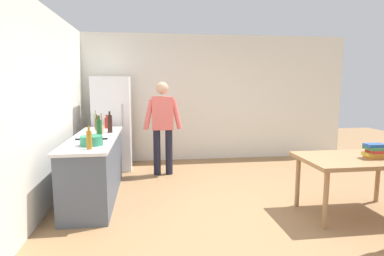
{
  "coord_description": "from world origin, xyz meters",
  "views": [
    {
      "loc": [
        -1.21,
        -3.94,
        1.69
      ],
      "look_at": [
        -0.53,
        0.97,
        0.98
      ],
      "focal_mm": 30.0,
      "sensor_mm": 36.0,
      "label": 1
    }
  ],
  "objects_px": {
    "bottle_wine_dark": "(110,124)",
    "book_stack": "(376,151)",
    "person": "(163,122)",
    "utensil_jar": "(101,128)",
    "refrigerator": "(112,123)",
    "dining_table": "(356,163)",
    "bottle_sauce_red": "(106,123)",
    "bottle_wine_green": "(99,129)",
    "cooking_pot": "(91,141)",
    "bottle_beer_brown": "(97,124)",
    "bottle_vinegar_tall": "(96,121)",
    "bottle_oil_amber": "(89,140)"
  },
  "relations": [
    {
      "from": "bottle_wine_dark",
      "to": "book_stack",
      "type": "distance_m",
      "value": 3.77
    },
    {
      "from": "person",
      "to": "utensil_jar",
      "type": "height_order",
      "value": "person"
    },
    {
      "from": "refrigerator",
      "to": "person",
      "type": "xyz_separation_m",
      "value": [
        0.95,
        -0.55,
        0.08
      ]
    },
    {
      "from": "dining_table",
      "to": "bottle_sauce_red",
      "type": "distance_m",
      "value": 3.9
    },
    {
      "from": "person",
      "to": "bottle_wine_green",
      "type": "distance_m",
      "value": 1.58
    },
    {
      "from": "person",
      "to": "bottle_wine_green",
      "type": "xyz_separation_m",
      "value": [
        -0.93,
        -1.27,
        0.07
      ]
    },
    {
      "from": "cooking_pot",
      "to": "book_stack",
      "type": "bearing_deg",
      "value": -9.17
    },
    {
      "from": "bottle_beer_brown",
      "to": "bottle_vinegar_tall",
      "type": "bearing_deg",
      "value": 105.04
    },
    {
      "from": "person",
      "to": "bottle_vinegar_tall",
      "type": "xyz_separation_m",
      "value": [
        -1.15,
        -0.2,
        0.06
      ]
    },
    {
      "from": "dining_table",
      "to": "bottle_wine_dark",
      "type": "height_order",
      "value": "bottle_wine_dark"
    },
    {
      "from": "bottle_vinegar_tall",
      "to": "refrigerator",
      "type": "bearing_deg",
      "value": 75.4
    },
    {
      "from": "refrigerator",
      "to": "bottle_sauce_red",
      "type": "distance_m",
      "value": 0.69
    },
    {
      "from": "bottle_vinegar_tall",
      "to": "bottle_beer_brown",
      "type": "relative_size",
      "value": 1.23
    },
    {
      "from": "bottle_beer_brown",
      "to": "dining_table",
      "type": "bearing_deg",
      "value": -27.4
    },
    {
      "from": "person",
      "to": "bottle_vinegar_tall",
      "type": "distance_m",
      "value": 1.16
    },
    {
      "from": "cooking_pot",
      "to": "bottle_oil_amber",
      "type": "distance_m",
      "value": 0.25
    },
    {
      "from": "refrigerator",
      "to": "bottle_vinegar_tall",
      "type": "bearing_deg",
      "value": -104.6
    },
    {
      "from": "cooking_pot",
      "to": "bottle_oil_amber",
      "type": "bearing_deg",
      "value": -86.18
    },
    {
      "from": "cooking_pot",
      "to": "bottle_wine_green",
      "type": "distance_m",
      "value": 0.4
    },
    {
      "from": "person",
      "to": "utensil_jar",
      "type": "distance_m",
      "value": 1.22
    },
    {
      "from": "refrigerator",
      "to": "utensil_jar",
      "type": "distance_m",
      "value": 1.25
    },
    {
      "from": "bottle_wine_dark",
      "to": "dining_table",
      "type": "bearing_deg",
      "value": -25.22
    },
    {
      "from": "bottle_vinegar_tall",
      "to": "bottle_wine_dark",
      "type": "relative_size",
      "value": 0.94
    },
    {
      "from": "bottle_vinegar_tall",
      "to": "bottle_beer_brown",
      "type": "distance_m",
      "value": 0.17
    },
    {
      "from": "bottle_vinegar_tall",
      "to": "bottle_oil_amber",
      "type": "distance_m",
      "value": 1.72
    },
    {
      "from": "bottle_wine_green",
      "to": "bottle_vinegar_tall",
      "type": "distance_m",
      "value": 1.09
    },
    {
      "from": "cooking_pot",
      "to": "bottle_beer_brown",
      "type": "bearing_deg",
      "value": 95.45
    },
    {
      "from": "refrigerator",
      "to": "bottle_sauce_red",
      "type": "bearing_deg",
      "value": -92.29
    },
    {
      "from": "dining_table",
      "to": "bottle_beer_brown",
      "type": "distance_m",
      "value": 3.9
    },
    {
      "from": "dining_table",
      "to": "cooking_pot",
      "type": "height_order",
      "value": "cooking_pot"
    },
    {
      "from": "bottle_vinegar_tall",
      "to": "book_stack",
      "type": "distance_m",
      "value": 4.21
    },
    {
      "from": "bottle_vinegar_tall",
      "to": "dining_table",
      "type": "bearing_deg",
      "value": -29.17
    },
    {
      "from": "refrigerator",
      "to": "bottle_sauce_red",
      "type": "relative_size",
      "value": 7.5
    },
    {
      "from": "bottle_wine_green",
      "to": "bottle_wine_dark",
      "type": "height_order",
      "value": "same"
    },
    {
      "from": "dining_table",
      "to": "bottle_beer_brown",
      "type": "height_order",
      "value": "bottle_beer_brown"
    },
    {
      "from": "utensil_jar",
      "to": "bottle_oil_amber",
      "type": "height_order",
      "value": "utensil_jar"
    },
    {
      "from": "bottle_beer_brown",
      "to": "bottle_oil_amber",
      "type": "height_order",
      "value": "bottle_oil_amber"
    },
    {
      "from": "refrigerator",
      "to": "bottle_wine_green",
      "type": "xyz_separation_m",
      "value": [
        0.02,
        -1.82,
        0.15
      ]
    },
    {
      "from": "cooking_pot",
      "to": "bottle_oil_amber",
      "type": "relative_size",
      "value": 1.43
    },
    {
      "from": "utensil_jar",
      "to": "book_stack",
      "type": "height_order",
      "value": "utensil_jar"
    },
    {
      "from": "bottle_wine_green",
      "to": "bottle_vinegar_tall",
      "type": "relative_size",
      "value": 1.06
    },
    {
      "from": "refrigerator",
      "to": "bottle_vinegar_tall",
      "type": "xyz_separation_m",
      "value": [
        -0.2,
        -0.75,
        0.14
      ]
    },
    {
      "from": "cooking_pot",
      "to": "book_stack",
      "type": "height_order",
      "value": "cooking_pot"
    },
    {
      "from": "cooking_pot",
      "to": "refrigerator",
      "type": "bearing_deg",
      "value": 89.29
    },
    {
      "from": "bottle_sauce_red",
      "to": "bottle_beer_brown",
      "type": "bearing_deg",
      "value": -119.0
    },
    {
      "from": "dining_table",
      "to": "book_stack",
      "type": "xyz_separation_m",
      "value": [
        0.19,
        -0.08,
        0.17
      ]
    },
    {
      "from": "refrigerator",
      "to": "utensil_jar",
      "type": "height_order",
      "value": "refrigerator"
    },
    {
      "from": "person",
      "to": "bottle_wine_dark",
      "type": "relative_size",
      "value": 5.0
    },
    {
      "from": "person",
      "to": "dining_table",
      "type": "xyz_separation_m",
      "value": [
        2.35,
        -2.15,
        -0.31
      ]
    },
    {
      "from": "bottle_beer_brown",
      "to": "refrigerator",
      "type": "bearing_deg",
      "value": 80.54
    }
  ]
}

